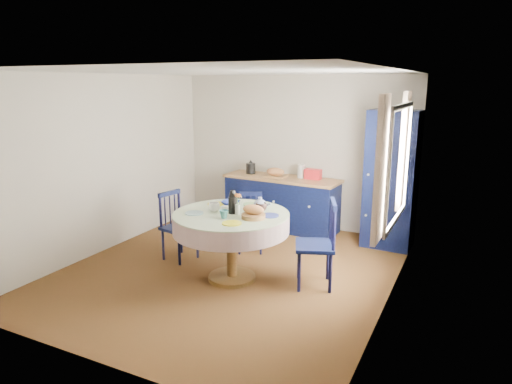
# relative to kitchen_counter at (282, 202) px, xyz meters

# --- Properties ---
(floor) EXTENTS (4.50, 4.50, 0.00)m
(floor) POSITION_rel_kitchen_counter_xyz_m (0.10, -1.96, -0.45)
(floor) COLOR black
(floor) RESTS_ON ground
(ceiling) EXTENTS (4.50, 4.50, 0.00)m
(ceiling) POSITION_rel_kitchen_counter_xyz_m (0.10, -1.96, 2.05)
(ceiling) COLOR white
(ceiling) RESTS_ON wall_back
(wall_back) EXTENTS (4.00, 0.02, 2.50)m
(wall_back) POSITION_rel_kitchen_counter_xyz_m (0.10, 0.29, 0.80)
(wall_back) COLOR beige
(wall_back) RESTS_ON floor
(wall_left) EXTENTS (0.02, 4.50, 2.50)m
(wall_left) POSITION_rel_kitchen_counter_xyz_m (-1.90, -1.96, 0.80)
(wall_left) COLOR beige
(wall_left) RESTS_ON floor
(wall_right) EXTENTS (0.02, 4.50, 2.50)m
(wall_right) POSITION_rel_kitchen_counter_xyz_m (2.10, -1.96, 0.80)
(wall_right) COLOR beige
(wall_right) RESTS_ON floor
(window) EXTENTS (0.10, 1.74, 1.45)m
(window) POSITION_rel_kitchen_counter_xyz_m (2.05, -1.66, 1.08)
(window) COLOR white
(window) RESTS_ON wall_right
(kitchen_counter) EXTENTS (1.97, 0.73, 1.11)m
(kitchen_counter) POSITION_rel_kitchen_counter_xyz_m (0.00, 0.00, 0.00)
(kitchen_counter) COLOR black
(kitchen_counter) RESTS_ON floor
(pantry_cabinet) EXTENTS (0.72, 0.53, 2.00)m
(pantry_cabinet) POSITION_rel_kitchen_counter_xyz_m (1.76, -0.11, 0.55)
(pantry_cabinet) COLOR black
(pantry_cabinet) RESTS_ON floor
(dining_table) EXTENTS (1.40, 1.40, 1.13)m
(dining_table) POSITION_rel_kitchen_counter_xyz_m (0.27, -2.18, 0.27)
(dining_table) COLOR #4F3916
(dining_table) RESTS_ON floor
(chair_left) EXTENTS (0.47, 0.49, 0.94)m
(chair_left) POSITION_rel_kitchen_counter_xyz_m (-0.74, -1.89, 0.03)
(chair_left) COLOR black
(chair_left) RESTS_ON floor
(chair_far) EXTENTS (0.49, 0.48, 0.84)m
(chair_far) POSITION_rel_kitchen_counter_xyz_m (0.01, -1.17, -0.02)
(chair_far) COLOR black
(chair_far) RESTS_ON floor
(chair_right) EXTENTS (0.59, 0.60, 1.05)m
(chair_right) POSITION_rel_kitchen_counter_xyz_m (1.27, -1.88, 0.08)
(chair_right) COLOR black
(chair_right) RESTS_ON floor
(mug_a) EXTENTS (0.14, 0.14, 0.11)m
(mug_a) POSITION_rel_kitchen_counter_xyz_m (0.04, -2.19, 0.46)
(mug_a) COLOR silver
(mug_a) RESTS_ON dining_table
(mug_b) EXTENTS (0.10, 0.10, 0.10)m
(mug_b) POSITION_rel_kitchen_counter_xyz_m (0.29, -2.40, 0.45)
(mug_b) COLOR #2D6568
(mug_b) RESTS_ON dining_table
(mug_c) EXTENTS (0.14, 0.14, 0.11)m
(mug_c) POSITION_rel_kitchen_counter_xyz_m (0.55, -1.95, 0.46)
(mug_c) COLOR black
(mug_c) RESTS_ON dining_table
(mug_d) EXTENTS (0.09, 0.09, 0.08)m
(mug_d) POSITION_rel_kitchen_counter_xyz_m (0.12, -1.86, 0.44)
(mug_d) COLOR silver
(mug_d) RESTS_ON dining_table
(cobalt_bowl) EXTENTS (0.23, 0.23, 0.06)m
(cobalt_bowl) POSITION_rel_kitchen_counter_xyz_m (0.08, -1.86, 0.43)
(cobalt_bowl) COLOR navy
(cobalt_bowl) RESTS_ON dining_table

